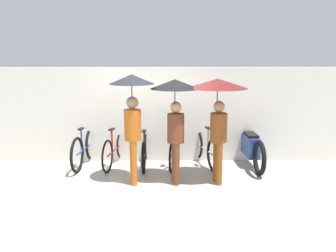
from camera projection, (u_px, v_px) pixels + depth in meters
name	position (u px, v px, depth m)	size (l,w,h in m)	color
ground_plane	(142.00, 188.00, 6.98)	(30.00, 30.00, 0.00)	#9E998E
back_wall	(145.00, 115.00, 8.55)	(11.69, 0.12, 2.15)	silver
parked_bicycle_0	(85.00, 148.00, 8.29)	(0.44, 1.76, 1.11)	black
parked_bicycle_1	(115.00, 149.00, 8.32)	(0.48, 1.74, 1.08)	black
parked_bicycle_2	(145.00, 150.00, 8.27)	(0.44, 1.70, 1.01)	black
parked_bicycle_3	(175.00, 150.00, 8.26)	(0.46, 1.64, 1.04)	black
parked_bicycle_4	(205.00, 148.00, 8.32)	(0.60, 1.77, 1.03)	black
pedestrian_leading	(132.00, 103.00, 7.00)	(0.85, 0.85, 2.09)	#B25619
pedestrian_center	(175.00, 104.00, 7.02)	(0.94, 0.94, 1.99)	brown
pedestrian_trailing	(218.00, 99.00, 7.02)	(1.14, 1.14, 2.01)	brown
motorcycle	(250.00, 147.00, 8.32)	(0.58, 2.12, 0.93)	black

